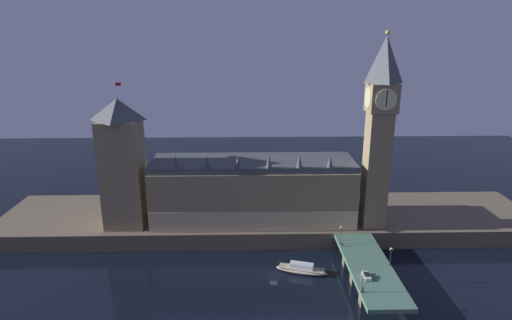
% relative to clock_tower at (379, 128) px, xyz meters
% --- Properties ---
extents(ground_plane, '(400.00, 400.00, 0.00)m').
position_rel_clock_tower_xyz_m(ground_plane, '(-40.16, -25.75, -45.68)').
color(ground_plane, black).
extents(embankment, '(220.00, 42.00, 6.79)m').
position_rel_clock_tower_xyz_m(embankment, '(-40.16, 13.25, -42.28)').
color(embankment, brown).
rests_on(embankment, ground_plane).
extents(parliament_hall, '(79.00, 24.20, 29.75)m').
position_rel_clock_tower_xyz_m(parliament_hall, '(-46.54, 6.67, -26.53)').
color(parliament_hall, '#8E7A56').
rests_on(parliament_hall, embankment).
extents(clock_tower, '(10.53, 10.64, 73.36)m').
position_rel_clock_tower_xyz_m(clock_tower, '(0.00, 0.00, 0.00)').
color(clock_tower, '#8E7A56').
rests_on(clock_tower, embankment).
extents(victoria_tower, '(14.98, 14.98, 55.66)m').
position_rel_clock_tower_xyz_m(victoria_tower, '(-96.18, 3.09, -13.92)').
color(victoria_tower, '#8E7A56').
rests_on(victoria_tower, embankment).
extents(bridge, '(13.94, 46.00, 6.73)m').
position_rel_clock_tower_xyz_m(bridge, '(-9.16, -30.75, -41.00)').
color(bridge, '#4C7560').
rests_on(bridge, ground_plane).
extents(car_northbound_trail, '(2.08, 4.72, 1.44)m').
position_rel_clock_tower_xyz_m(car_northbound_trail, '(-12.23, -37.81, -38.27)').
color(car_northbound_trail, silver).
rests_on(car_northbound_trail, bridge).
extents(pedestrian_near_rail, '(0.38, 0.38, 1.77)m').
position_rel_clock_tower_xyz_m(pedestrian_near_rail, '(-15.30, -45.38, -38.01)').
color(pedestrian_near_rail, black).
rests_on(pedestrian_near_rail, bridge).
extents(pedestrian_far_rail, '(0.38, 0.38, 1.59)m').
position_rel_clock_tower_xyz_m(pedestrian_far_rail, '(-15.30, -17.72, -38.12)').
color(pedestrian_far_rail, black).
rests_on(pedestrian_far_rail, bridge).
extents(street_lamp_near, '(1.34, 0.60, 6.40)m').
position_rel_clock_tower_xyz_m(street_lamp_near, '(-15.70, -45.47, -34.94)').
color(street_lamp_near, '#2D3333').
rests_on(street_lamp_near, bridge).
extents(street_lamp_mid, '(1.34, 0.60, 6.39)m').
position_rel_clock_tower_xyz_m(street_lamp_mid, '(-2.63, -30.75, -34.95)').
color(street_lamp_mid, '#2D3333').
rests_on(street_lamp_mid, bridge).
extents(street_lamp_far, '(1.34, 0.60, 7.02)m').
position_rel_clock_tower_xyz_m(street_lamp_far, '(-15.70, -16.03, -34.56)').
color(street_lamp_far, '#2D3333').
rests_on(street_lamp_far, bridge).
extents(boat_upstream, '(18.15, 9.03, 3.63)m').
position_rel_clock_tower_xyz_m(boat_upstream, '(-30.41, -23.58, -44.35)').
color(boat_upstream, '#B2A893').
rests_on(boat_upstream, ground_plane).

